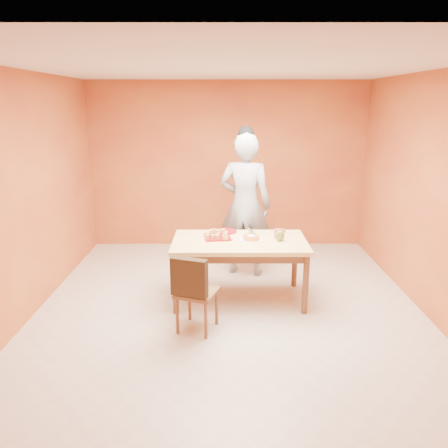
{
  "coord_description": "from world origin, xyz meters",
  "views": [
    {
      "loc": [
        -0.06,
        -4.66,
        2.35
      ],
      "look_at": [
        -0.06,
        0.3,
        0.97
      ],
      "focal_mm": 35.0,
      "sensor_mm": 36.0,
      "label": 1
    }
  ],
  "objects_px": {
    "dining_table": "(240,248)",
    "pastry_platter": "(217,237)",
    "sponge_cake": "(251,238)",
    "checker_tin": "(281,231)",
    "person": "(245,205)",
    "egg_ornament": "(280,235)",
    "red_dinner_plate": "(226,231)",
    "magenta_glass": "(277,233)",
    "dining_chair": "(197,291)"
  },
  "relations": [
    {
      "from": "dining_table",
      "to": "sponge_cake",
      "type": "relative_size",
      "value": 8.12
    },
    {
      "from": "dining_table",
      "to": "magenta_glass",
      "type": "height_order",
      "value": "magenta_glass"
    },
    {
      "from": "red_dinner_plate",
      "to": "checker_tin",
      "type": "bearing_deg",
      "value": 0.0
    },
    {
      "from": "magenta_glass",
      "to": "dining_chair",
      "type": "bearing_deg",
      "value": -137.21
    },
    {
      "from": "person",
      "to": "egg_ornament",
      "type": "height_order",
      "value": "person"
    },
    {
      "from": "dining_chair",
      "to": "person",
      "type": "height_order",
      "value": "person"
    },
    {
      "from": "egg_ornament",
      "to": "checker_tin",
      "type": "height_order",
      "value": "egg_ornament"
    },
    {
      "from": "red_dinner_plate",
      "to": "egg_ornament",
      "type": "bearing_deg",
      "value": -30.22
    },
    {
      "from": "egg_ornament",
      "to": "red_dinner_plate",
      "type": "bearing_deg",
      "value": 154.74
    },
    {
      "from": "red_dinner_plate",
      "to": "egg_ornament",
      "type": "height_order",
      "value": "egg_ornament"
    },
    {
      "from": "magenta_glass",
      "to": "person",
      "type": "bearing_deg",
      "value": 115.14
    },
    {
      "from": "sponge_cake",
      "to": "dining_chair",
      "type": "bearing_deg",
      "value": -128.69
    },
    {
      "from": "pastry_platter",
      "to": "red_dinner_plate",
      "type": "bearing_deg",
      "value": 66.97
    },
    {
      "from": "dining_table",
      "to": "pastry_platter",
      "type": "bearing_deg",
      "value": 159.38
    },
    {
      "from": "sponge_cake",
      "to": "egg_ornament",
      "type": "relative_size",
      "value": 1.46
    },
    {
      "from": "dining_chair",
      "to": "red_dinner_plate",
      "type": "distance_m",
      "value": 1.2
    },
    {
      "from": "red_dinner_plate",
      "to": "magenta_glass",
      "type": "xyz_separation_m",
      "value": [
        0.62,
        -0.25,
        0.05
      ]
    },
    {
      "from": "person",
      "to": "magenta_glass",
      "type": "xyz_separation_m",
      "value": [
        0.36,
        -0.77,
        -0.17
      ]
    },
    {
      "from": "magenta_glass",
      "to": "sponge_cake",
      "type": "bearing_deg",
      "value": -162.31
    },
    {
      "from": "dining_chair",
      "to": "checker_tin",
      "type": "xyz_separation_m",
      "value": [
        1.01,
        1.12,
        0.33
      ]
    },
    {
      "from": "dining_table",
      "to": "checker_tin",
      "type": "distance_m",
      "value": 0.65
    },
    {
      "from": "egg_ornament",
      "to": "magenta_glass",
      "type": "relative_size",
      "value": 1.21
    },
    {
      "from": "pastry_platter",
      "to": "magenta_glass",
      "type": "relative_size",
      "value": 2.75
    },
    {
      "from": "checker_tin",
      "to": "egg_ornament",
      "type": "bearing_deg",
      "value": -98.89
    },
    {
      "from": "sponge_cake",
      "to": "checker_tin",
      "type": "distance_m",
      "value": 0.54
    },
    {
      "from": "pastry_platter",
      "to": "checker_tin",
      "type": "xyz_separation_m",
      "value": [
        0.8,
        0.25,
        0.01
      ]
    },
    {
      "from": "pastry_platter",
      "to": "red_dinner_plate",
      "type": "height_order",
      "value": "pastry_platter"
    },
    {
      "from": "person",
      "to": "sponge_cake",
      "type": "height_order",
      "value": "person"
    },
    {
      "from": "red_dinner_plate",
      "to": "sponge_cake",
      "type": "distance_m",
      "value": 0.47
    },
    {
      "from": "dining_table",
      "to": "sponge_cake",
      "type": "height_order",
      "value": "sponge_cake"
    },
    {
      "from": "dining_table",
      "to": "egg_ornament",
      "type": "height_order",
      "value": "egg_ornament"
    },
    {
      "from": "dining_table",
      "to": "pastry_platter",
      "type": "xyz_separation_m",
      "value": [
        -0.27,
        0.1,
        0.1
      ]
    },
    {
      "from": "pastry_platter",
      "to": "sponge_cake",
      "type": "height_order",
      "value": "sponge_cake"
    },
    {
      "from": "dining_chair",
      "to": "egg_ornament",
      "type": "xyz_separation_m",
      "value": [
        0.95,
        0.75,
        0.38
      ]
    },
    {
      "from": "dining_chair",
      "to": "person",
      "type": "distance_m",
      "value": 1.81
    },
    {
      "from": "dining_chair",
      "to": "person",
      "type": "relative_size",
      "value": 0.44
    },
    {
      "from": "egg_ornament",
      "to": "checker_tin",
      "type": "xyz_separation_m",
      "value": [
        0.06,
        0.37,
        -0.05
      ]
    },
    {
      "from": "dining_table",
      "to": "red_dinner_plate",
      "type": "bearing_deg",
      "value": 114.65
    },
    {
      "from": "pastry_platter",
      "to": "egg_ornament",
      "type": "distance_m",
      "value": 0.76
    },
    {
      "from": "dining_table",
      "to": "pastry_platter",
      "type": "distance_m",
      "value": 0.3
    },
    {
      "from": "person",
      "to": "pastry_platter",
      "type": "relative_size",
      "value": 6.41
    },
    {
      "from": "person",
      "to": "sponge_cake",
      "type": "relative_size",
      "value": 10.03
    },
    {
      "from": "dining_chair",
      "to": "magenta_glass",
      "type": "height_order",
      "value": "magenta_glass"
    },
    {
      "from": "pastry_platter",
      "to": "checker_tin",
      "type": "height_order",
      "value": "checker_tin"
    },
    {
      "from": "dining_chair",
      "to": "person",
      "type": "xyz_separation_m",
      "value": [
        0.58,
        1.63,
        0.54
      ]
    },
    {
      "from": "dining_table",
      "to": "person",
      "type": "xyz_separation_m",
      "value": [
        0.1,
        0.86,
        0.32
      ]
    },
    {
      "from": "dining_table",
      "to": "sponge_cake",
      "type": "distance_m",
      "value": 0.19
    },
    {
      "from": "dining_chair",
      "to": "red_dinner_plate",
      "type": "relative_size",
      "value": 3.16
    },
    {
      "from": "person",
      "to": "sponge_cake",
      "type": "bearing_deg",
      "value": 106.64
    },
    {
      "from": "sponge_cake",
      "to": "checker_tin",
      "type": "bearing_deg",
      "value": 41.84
    }
  ]
}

